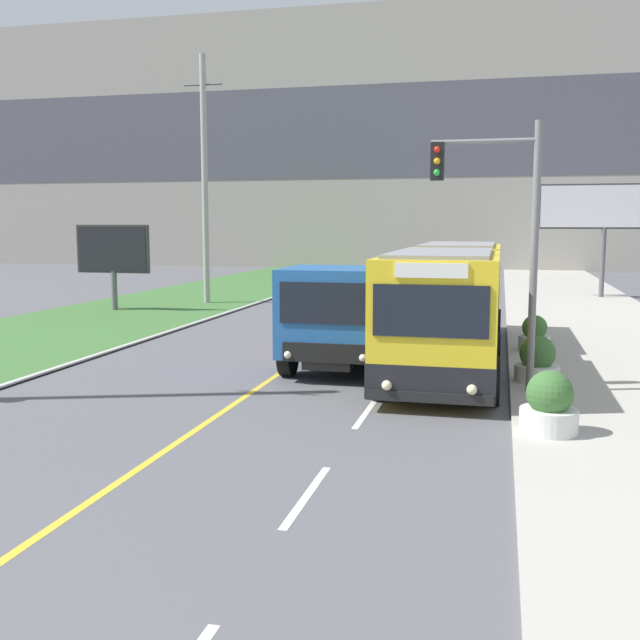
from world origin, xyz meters
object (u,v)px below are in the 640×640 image
(city_bus, at_px, (451,303))
(planter_round_near, at_px, (549,406))
(traffic_light_mast, at_px, (503,223))
(dump_truck, at_px, (343,318))
(planter_round_third, at_px, (534,335))
(planter_round_second, at_px, (537,361))
(utility_pole_far, at_px, (205,180))
(billboard_small, at_px, (113,252))
(billboard_large, at_px, (605,210))

(city_bus, bearing_deg, planter_round_near, -72.92)
(traffic_light_mast, bearing_deg, dump_truck, 155.16)
(traffic_light_mast, distance_m, planter_round_third, 6.39)
(city_bus, xyz_separation_m, traffic_light_mast, (1.29, -3.74, 2.13))
(planter_round_second, bearing_deg, utility_pole_far, 133.58)
(city_bus, height_order, billboard_small, billboard_small)
(dump_truck, relative_size, planter_round_third, 6.42)
(dump_truck, height_order, billboard_large, billboard_large)
(dump_truck, distance_m, planter_round_near, 6.89)
(traffic_light_mast, height_order, planter_round_near, traffic_light_mast)
(billboard_large, bearing_deg, traffic_light_mast, -102.17)
(billboard_large, bearing_deg, planter_round_second, -100.58)
(billboard_small, distance_m, planter_round_second, 20.16)
(planter_round_near, height_order, planter_round_third, planter_round_near)
(billboard_small, xyz_separation_m, planter_round_second, (16.73, -11.08, -1.95))
(dump_truck, height_order, billboard_small, billboard_small)
(billboard_large, bearing_deg, dump_truck, -112.76)
(planter_round_near, bearing_deg, traffic_light_mast, 104.85)
(billboard_small, relative_size, planter_round_near, 3.31)
(city_bus, bearing_deg, planter_round_third, 37.50)
(traffic_light_mast, height_order, planter_round_second, traffic_light_mast)
(utility_pole_far, relative_size, planter_round_second, 10.52)
(utility_pole_far, bearing_deg, billboard_small, -125.94)
(dump_truck, xyz_separation_m, billboard_large, (8.64, 20.58, 3.00))
(billboard_small, xyz_separation_m, planter_round_near, (16.74, -15.44, -1.94))
(utility_pole_far, xyz_separation_m, billboard_large, (18.02, 6.46, -1.32))
(planter_round_near, xyz_separation_m, planter_round_third, (0.11, 8.71, -0.03))
(traffic_light_mast, distance_m, billboard_small, 20.06)
(utility_pole_far, bearing_deg, planter_round_near, -53.68)
(traffic_light_mast, xyz_separation_m, planter_round_near, (0.86, -3.24, -3.13))
(planter_round_near, bearing_deg, utility_pole_far, 126.32)
(billboard_large, distance_m, planter_round_third, 17.72)
(traffic_light_mast, height_order, billboard_small, traffic_light_mast)
(dump_truck, distance_m, traffic_light_mast, 4.83)
(billboard_large, height_order, planter_round_third, billboard_large)
(billboard_small, bearing_deg, planter_round_third, -21.76)
(city_bus, xyz_separation_m, utility_pole_far, (-11.92, 12.15, 4.08))
(utility_pole_far, relative_size, traffic_light_mast, 1.93)
(planter_round_third, bearing_deg, traffic_light_mast, -100.06)
(traffic_light_mast, bearing_deg, city_bus, 108.98)
(planter_round_third, bearing_deg, utility_pole_far, 143.69)
(city_bus, bearing_deg, dump_truck, -142.06)
(utility_pole_far, height_order, planter_round_near, utility_pole_far)
(planter_round_near, bearing_deg, billboard_large, 81.20)
(dump_truck, xyz_separation_m, traffic_light_mast, (3.82, -1.77, 2.37))
(billboard_large, relative_size, planter_round_third, 6.12)
(billboard_large, xyz_separation_m, planter_round_second, (-3.96, -21.23, -3.77))
(traffic_light_mast, relative_size, planter_round_second, 5.45)
(utility_pole_far, bearing_deg, dump_truck, -56.39)
(planter_round_near, distance_m, planter_round_third, 8.71)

